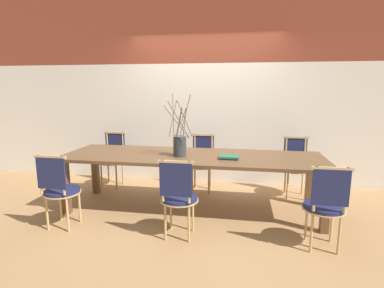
% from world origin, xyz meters
% --- Properties ---
extents(ground_plane, '(16.00, 16.00, 0.00)m').
position_xyz_m(ground_plane, '(0.00, 0.00, 0.00)').
color(ground_plane, '#A87F51').
extents(wall_rear, '(12.00, 0.06, 3.20)m').
position_xyz_m(wall_rear, '(0.00, 1.32, 1.60)').
color(wall_rear, silver).
rests_on(wall_rear, ground_plane).
extents(dining_table, '(3.39, 1.02, 0.75)m').
position_xyz_m(dining_table, '(0.00, 0.00, 0.68)').
color(dining_table, brown).
rests_on(dining_table, ground_plane).
extents(chair_near_leftend, '(0.42, 0.42, 0.90)m').
position_xyz_m(chair_near_leftend, '(-1.42, -0.79, 0.49)').
color(chair_near_leftend, '#1E234C').
rests_on(chair_near_leftend, ground_plane).
extents(chair_near_left, '(0.42, 0.42, 0.90)m').
position_xyz_m(chair_near_left, '(-0.02, -0.79, 0.49)').
color(chair_near_left, '#1E234C').
rests_on(chair_near_left, ground_plane).
extents(chair_near_center, '(0.42, 0.42, 0.90)m').
position_xyz_m(chair_near_center, '(1.48, -0.79, 0.49)').
color(chair_near_center, '#1E234C').
rests_on(chair_near_center, ground_plane).
extents(chair_far_leftend, '(0.42, 0.42, 0.90)m').
position_xyz_m(chair_far_leftend, '(-1.47, 0.79, 0.49)').
color(chair_far_leftend, '#1E234C').
rests_on(chair_far_leftend, ground_plane).
extents(chair_far_left, '(0.42, 0.42, 0.90)m').
position_xyz_m(chair_far_left, '(0.03, 0.79, 0.49)').
color(chair_far_left, '#1E234C').
rests_on(chair_far_left, ground_plane).
extents(chair_far_center, '(0.42, 0.42, 0.90)m').
position_xyz_m(chair_far_center, '(1.45, 0.79, 0.49)').
color(chair_far_center, '#1E234C').
rests_on(chair_far_center, ground_plane).
extents(vase_centerpiece, '(0.33, 0.31, 0.80)m').
position_xyz_m(vase_centerpiece, '(-0.15, -0.07, 0.90)').
color(vase_centerpiece, '#33383D').
rests_on(vase_centerpiece, dining_table).
extents(book_stack, '(0.26, 0.18, 0.04)m').
position_xyz_m(book_stack, '(0.48, -0.12, 0.77)').
color(book_stack, maroon).
rests_on(book_stack, dining_table).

